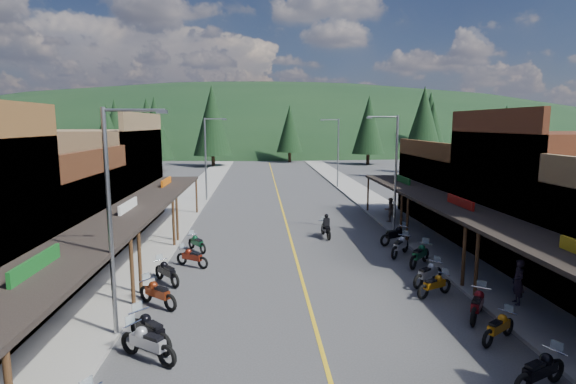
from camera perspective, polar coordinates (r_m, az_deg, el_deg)
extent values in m
plane|color=#38383A|center=(22.62, 1.65, -10.59)|extent=(220.00, 220.00, 0.00)
cube|color=gold|center=(41.97, -0.91, -1.55)|extent=(0.15, 90.00, 0.01)
cube|color=gray|center=(42.44, -12.73, -1.56)|extent=(3.40, 94.00, 0.15)
cube|color=gray|center=(43.26, 10.68, -1.30)|extent=(3.40, 94.00, 0.15)
cube|color=black|center=(15.58, -29.30, -9.10)|extent=(3.20, 10.20, 0.18)
cylinder|color=#472D19|center=(19.52, -19.18, -9.60)|extent=(0.16, 0.16, 3.00)
cube|color=#14591E|center=(15.52, -29.35, -8.40)|extent=(0.12, 3.00, 0.70)
cube|color=#3F2111|center=(26.36, -30.72, -3.40)|extent=(8.00, 9.00, 5.00)
cube|color=#3F2111|center=(24.74, -22.86, -2.16)|extent=(0.30, 9.00, 6.20)
cube|color=black|center=(24.32, -19.61, -2.40)|extent=(3.20, 9.00, 0.18)
cylinder|color=#472D19|center=(20.62, -18.30, -8.57)|extent=(0.16, 0.16, 3.00)
cylinder|color=#472D19|center=(27.99, -14.33, -3.89)|extent=(0.16, 0.16, 3.00)
cube|color=silver|center=(24.28, -19.63, -1.94)|extent=(0.12, 3.00, 0.70)
cube|color=brown|center=(34.91, -23.77, 1.43)|extent=(8.00, 10.20, 7.00)
cube|color=brown|center=(33.72, -17.67, 2.55)|extent=(0.30, 10.20, 8.20)
cube|color=black|center=(33.53, -15.18, 0.73)|extent=(3.20, 10.20, 0.18)
cylinder|color=#472D19|center=(29.14, -13.90, -3.38)|extent=(0.16, 0.16, 3.00)
cylinder|color=#472D19|center=(37.88, -11.54, -0.55)|extent=(0.16, 0.16, 3.00)
cube|color=#CC590C|center=(33.50, -15.20, 1.07)|extent=(0.12, 3.00, 0.70)
cylinder|color=#472D19|center=(20.96, 22.83, -8.54)|extent=(0.16, 0.16, 3.00)
cube|color=#562B19|center=(28.28, 30.85, -0.61)|extent=(8.00, 9.00, 7.00)
cube|color=#562B19|center=(26.20, 24.00, 0.56)|extent=(0.30, 9.00, 8.20)
cube|color=black|center=(25.73, 20.99, -1.89)|extent=(3.20, 9.00, 0.18)
cylinder|color=#472D19|center=(21.99, 21.44, -7.66)|extent=(0.16, 0.16, 3.00)
cylinder|color=#472D19|center=(29.01, 14.92, -3.47)|extent=(0.16, 0.16, 3.00)
cube|color=#B2140F|center=(25.69, 21.01, -1.45)|extent=(0.12, 3.00, 0.70)
cube|color=#4C2D16|center=(36.62, 22.26, 0.25)|extent=(8.00, 10.20, 5.00)
cube|color=#4C2D16|center=(35.03, 16.64, 1.16)|extent=(0.30, 10.20, 6.20)
cube|color=black|center=(34.57, 14.38, 0.99)|extent=(3.20, 10.20, 0.18)
cylinder|color=#472D19|center=(30.13, 14.20, -3.00)|extent=(0.16, 0.16, 3.00)
cylinder|color=#472D19|center=(38.65, 10.12, -0.33)|extent=(0.16, 0.16, 3.00)
cube|color=#14591E|center=(34.54, 14.39, 1.32)|extent=(0.12, 3.00, 0.70)
cylinder|color=gray|center=(16.44, -21.67, -4.10)|extent=(0.16, 0.16, 8.00)
cylinder|color=gray|center=(15.79, -18.96, 9.81)|extent=(2.00, 0.10, 0.10)
cube|color=gray|center=(15.58, -15.71, 9.79)|extent=(0.35, 0.18, 0.12)
cylinder|color=gray|center=(43.69, -10.42, 4.00)|extent=(0.16, 0.16, 8.00)
cylinder|color=gray|center=(43.45, -9.24, 9.15)|extent=(2.00, 0.10, 0.10)
cube|color=gray|center=(43.37, -8.03, 9.11)|extent=(0.35, 0.18, 0.12)
cylinder|color=gray|center=(30.84, 13.51, 2.00)|extent=(0.16, 0.16, 8.00)
cylinder|color=gray|center=(30.36, 11.95, 9.32)|extent=(2.00, 0.10, 0.10)
cube|color=gray|center=(30.14, 10.28, 9.28)|extent=(0.35, 0.18, 0.12)
cylinder|color=gray|center=(52.17, 6.37, 4.83)|extent=(0.16, 0.16, 8.00)
cylinder|color=gray|center=(51.90, 5.34, 9.13)|extent=(2.00, 0.10, 0.10)
cube|color=gray|center=(51.76, 4.34, 9.09)|extent=(0.35, 0.18, 0.12)
ellipsoid|color=black|center=(156.44, -3.01, 5.94)|extent=(310.00, 140.00, 60.00)
cylinder|color=black|center=(91.73, -28.24, 3.61)|extent=(0.60, 0.60, 2.00)
cone|color=black|center=(91.51, -28.49, 7.04)|extent=(5.04, 5.04, 9.00)
cylinder|color=black|center=(94.08, -17.29, 4.35)|extent=(0.60, 0.60, 2.00)
cone|color=black|center=(93.86, -17.46, 8.16)|extent=(5.88, 5.88, 10.50)
cylinder|color=black|center=(79.91, -9.47, 3.93)|extent=(0.60, 0.60, 2.00)
cone|color=black|center=(79.65, -9.60, 8.95)|extent=(6.72, 6.72, 12.00)
cylinder|color=black|center=(87.70, 0.21, 4.46)|extent=(0.60, 0.60, 2.00)
cone|color=black|center=(87.47, 0.21, 8.05)|extent=(5.04, 5.04, 9.00)
cylinder|color=black|center=(83.93, 10.10, 4.13)|extent=(0.60, 0.60, 2.00)
cone|color=black|center=(83.69, 10.22, 8.40)|extent=(5.88, 5.88, 10.50)
cylinder|color=black|center=(100.18, 17.40, 4.59)|extent=(0.60, 0.60, 2.00)
cone|color=black|center=(99.97, 17.59, 8.59)|extent=(6.72, 6.72, 12.00)
cylinder|color=black|center=(98.06, 25.66, 4.05)|extent=(0.60, 0.60, 2.00)
cone|color=black|center=(97.86, 25.88, 7.26)|extent=(5.04, 5.04, 9.00)
cylinder|color=black|center=(101.97, -20.89, 4.48)|extent=(0.60, 0.60, 2.00)
cone|color=black|center=(101.77, -21.08, 7.99)|extent=(5.88, 5.88, 10.50)
cylinder|color=black|center=(64.75, -21.70, 2.34)|extent=(0.60, 0.60, 2.00)
cone|color=black|center=(64.44, -21.95, 6.76)|extent=(4.48, 4.48, 8.00)
cylinder|color=black|center=(71.48, 17.66, 3.09)|extent=(0.60, 0.60, 2.00)
cone|color=black|center=(71.19, 17.86, 7.42)|extent=(4.93, 4.93, 8.80)
cylinder|color=black|center=(73.31, -16.34, 3.28)|extent=(0.60, 0.60, 2.00)
cone|color=black|center=(73.02, -16.53, 7.81)|extent=(5.38, 5.38, 9.60)
cylinder|color=black|center=(63.55, 16.58, 2.49)|extent=(0.60, 0.60, 2.00)
cone|color=black|center=(63.22, 16.83, 8.08)|extent=(5.82, 5.82, 10.40)
imported|color=black|center=(20.84, 27.20, -10.11)|extent=(0.55, 0.75, 1.89)
imported|color=brown|center=(34.59, 12.80, -2.20)|extent=(1.00, 0.75, 1.82)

